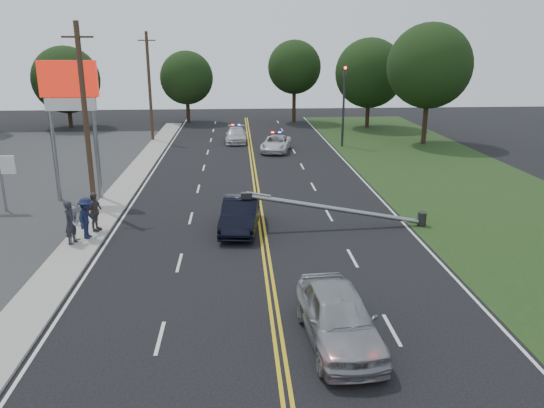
{
  "coord_description": "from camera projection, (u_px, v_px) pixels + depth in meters",
  "views": [
    {
      "loc": [
        -1.16,
        -16.88,
        8.82
      ],
      "look_at": [
        0.4,
        6.7,
        1.7
      ],
      "focal_mm": 35.0,
      "sensor_mm": 36.0,
      "label": 1
    }
  ],
  "objects": [
    {
      "name": "tree_9",
      "position": [
        430.0,
        66.0,
        47.18
      ],
      "size": [
        7.52,
        7.52,
        10.76
      ],
      "color": "black",
      "rests_on": "ground"
    },
    {
      "name": "utility_pole_far",
      "position": [
        150.0,
        87.0,
        49.18
      ],
      "size": [
        1.6,
        0.28,
        10.0
      ],
      "color": "#382619",
      "rests_on": "ground"
    },
    {
      "name": "tree_7",
      "position": [
        294.0,
        67.0,
        61.25
      ],
      "size": [
        6.15,
        6.15,
        9.41
      ],
      "color": "black",
      "rests_on": "ground"
    },
    {
      "name": "fallen_streetlight",
      "position": [
        346.0,
        210.0,
        26.39
      ],
      "size": [
        9.36,
        0.44,
        1.91
      ],
      "color": "#2D2D30",
      "rests_on": "ground"
    },
    {
      "name": "centerline_yellow",
      "position": [
        260.0,
        217.0,
        28.3
      ],
      "size": [
        0.36,
        80.0,
        0.0
      ],
      "primitive_type": "cube",
      "color": "gold",
      "rests_on": "ground"
    },
    {
      "name": "utility_pole_mid",
      "position": [
        86.0,
        118.0,
        28.17
      ],
      "size": [
        1.6,
        0.28,
        10.0
      ],
      "color": "#382619",
      "rests_on": "ground"
    },
    {
      "name": "grass_verge",
      "position": [
        505.0,
        212.0,
        29.16
      ],
      "size": [
        12.0,
        80.0,
        0.01
      ],
      "primitive_type": "cube",
      "color": "#1D3414",
      "rests_on": "ground"
    },
    {
      "name": "small_sign",
      "position": [
        0.0,
        170.0,
        28.66
      ],
      "size": [
        1.6,
        0.14,
        3.1
      ],
      "color": "gray",
      "rests_on": "ground"
    },
    {
      "name": "crashed_sedan",
      "position": [
        240.0,
        214.0,
        26.12
      ],
      "size": [
        2.14,
        4.94,
        1.58
      ],
      "primitive_type": "imported",
      "rotation": [
        0.0,
        0.0,
        -0.1
      ],
      "color": "black",
      "rests_on": "ground"
    },
    {
      "name": "ground",
      "position": [
        273.0,
        305.0,
        18.75
      ],
      "size": [
        120.0,
        120.0,
        0.0
      ],
      "primitive_type": "plane",
      "color": "black",
      "rests_on": "ground"
    },
    {
      "name": "bystander_c",
      "position": [
        87.0,
        218.0,
        24.63
      ],
      "size": [
        0.94,
        1.37,
        1.96
      ],
      "primitive_type": "imported",
      "rotation": [
        0.0,
        0.0,
        1.39
      ],
      "color": "#181F3D",
      "rests_on": "sidewalk"
    },
    {
      "name": "sidewalk",
      "position": [
        100.0,
        219.0,
        27.75
      ],
      "size": [
        1.8,
        70.0,
        0.12
      ],
      "primitive_type": "cube",
      "color": "#9D988E",
      "rests_on": "ground"
    },
    {
      "name": "tree_8",
      "position": [
        370.0,
        73.0,
        57.14
      ],
      "size": [
        7.43,
        7.43,
        9.6
      ],
      "color": "black",
      "rests_on": "ground"
    },
    {
      "name": "bystander_a",
      "position": [
        71.0,
        222.0,
        23.94
      ],
      "size": [
        0.65,
        0.83,
        2.01
      ],
      "primitive_type": "imported",
      "rotation": [
        0.0,
        0.0,
        1.31
      ],
      "color": "#24242B",
      "rests_on": "sidewalk"
    },
    {
      "name": "bystander_d",
      "position": [
        94.0,
        212.0,
        25.56
      ],
      "size": [
        0.81,
        1.23,
        1.94
      ],
      "primitive_type": "imported",
      "rotation": [
        0.0,
        0.0,
        1.25
      ],
      "color": "#554A44",
      "rests_on": "sidewalk"
    },
    {
      "name": "bystander_b",
      "position": [
        75.0,
        224.0,
        24.22
      ],
      "size": [
        0.82,
        0.95,
        1.7
      ],
      "primitive_type": "imported",
      "rotation": [
        0.0,
        0.0,
        1.33
      ],
      "color": "#BCBCC1",
      "rests_on": "sidewalk"
    },
    {
      "name": "tree_6",
      "position": [
        187.0,
        78.0,
        61.31
      ],
      "size": [
        6.12,
        6.12,
        8.21
      ],
      "color": "black",
      "rests_on": "ground"
    },
    {
      "name": "traffic_signal",
      "position": [
        344.0,
        99.0,
        46.72
      ],
      "size": [
        0.28,
        0.41,
        7.05
      ],
      "color": "#2D2D30",
      "rests_on": "ground"
    },
    {
      "name": "pylon_sign",
      "position": [
        70.0,
        97.0,
        29.73
      ],
      "size": [
        3.2,
        0.35,
        8.0
      ],
      "color": "gray",
      "rests_on": "ground"
    },
    {
      "name": "emergency_a",
      "position": [
        276.0,
        144.0,
        45.48
      ],
      "size": [
        3.19,
        5.15,
        1.33
      ],
      "primitive_type": "imported",
      "rotation": [
        0.0,
        0.0,
        -0.22
      ],
      "color": "silver",
      "rests_on": "ground"
    },
    {
      "name": "emergency_b",
      "position": [
        236.0,
        135.0,
        49.74
      ],
      "size": [
        1.97,
        4.71,
        1.36
      ],
      "primitive_type": "imported",
      "rotation": [
        0.0,
        0.0,
        -0.01
      ],
      "color": "silver",
      "rests_on": "ground"
    },
    {
      "name": "tree_5",
      "position": [
        66.0,
        80.0,
        57.39
      ],
      "size": [
        7.17,
        7.17,
        8.76
      ],
      "color": "black",
      "rests_on": "ground"
    },
    {
      "name": "waiting_sedan",
      "position": [
        338.0,
        317.0,
        16.16
      ],
      "size": [
        2.37,
        5.19,
        1.72
      ],
      "primitive_type": "imported",
      "rotation": [
        0.0,
        0.0,
        0.07
      ],
      "color": "#93959A",
      "rests_on": "ground"
    }
  ]
}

